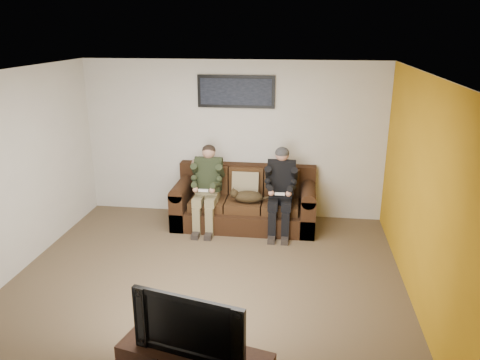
# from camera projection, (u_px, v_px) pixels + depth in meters

# --- Properties ---
(floor) EXTENTS (5.00, 5.00, 0.00)m
(floor) POSITION_uv_depth(u_px,v_px,m) (208.00, 277.00, 6.05)
(floor) COLOR brown
(floor) RESTS_ON ground
(ceiling) EXTENTS (5.00, 5.00, 0.00)m
(ceiling) POSITION_uv_depth(u_px,v_px,m) (203.00, 73.00, 5.24)
(ceiling) COLOR silver
(ceiling) RESTS_ON ground
(wall_back) EXTENTS (5.00, 0.00, 5.00)m
(wall_back) POSITION_uv_depth(u_px,v_px,m) (233.00, 140.00, 7.76)
(wall_back) COLOR beige
(wall_back) RESTS_ON ground
(wall_front) EXTENTS (5.00, 0.00, 5.00)m
(wall_front) POSITION_uv_depth(u_px,v_px,m) (146.00, 276.00, 3.53)
(wall_front) COLOR beige
(wall_front) RESTS_ON ground
(wall_left) EXTENTS (0.00, 4.50, 4.50)m
(wall_left) POSITION_uv_depth(u_px,v_px,m) (13.00, 174.00, 5.96)
(wall_left) COLOR beige
(wall_left) RESTS_ON ground
(wall_right) EXTENTS (0.00, 4.50, 4.50)m
(wall_right) POSITION_uv_depth(u_px,v_px,m) (421.00, 192.00, 5.33)
(wall_right) COLOR beige
(wall_right) RESTS_ON ground
(accent_wall_right) EXTENTS (0.00, 4.50, 4.50)m
(accent_wall_right) POSITION_uv_depth(u_px,v_px,m) (420.00, 191.00, 5.33)
(accent_wall_right) COLOR #C38913
(accent_wall_right) RESTS_ON ground
(sofa) EXTENTS (2.26, 0.98, 0.92)m
(sofa) POSITION_uv_depth(u_px,v_px,m) (245.00, 203.00, 7.63)
(sofa) COLOR black
(sofa) RESTS_ON ground
(throw_pillow) EXTENTS (0.43, 0.21, 0.43)m
(throw_pillow) POSITION_uv_depth(u_px,v_px,m) (245.00, 184.00, 7.58)
(throw_pillow) COLOR #8F7F5E
(throw_pillow) RESTS_ON sofa
(throw_blanket) EXTENTS (0.46, 0.23, 0.08)m
(throw_blanket) POSITION_uv_depth(u_px,v_px,m) (207.00, 163.00, 7.81)
(throw_blanket) COLOR tan
(throw_blanket) RESTS_ON sofa
(person_left) EXTENTS (0.51, 0.87, 1.31)m
(person_left) POSITION_uv_depth(u_px,v_px,m) (207.00, 183.00, 7.41)
(person_left) COLOR olive
(person_left) RESTS_ON sofa
(person_right) EXTENTS (0.51, 0.86, 1.32)m
(person_right) POSITION_uv_depth(u_px,v_px,m) (281.00, 185.00, 7.26)
(person_right) COLOR black
(person_right) RESTS_ON sofa
(cat) EXTENTS (0.66, 0.26, 0.24)m
(cat) POSITION_uv_depth(u_px,v_px,m) (247.00, 196.00, 7.34)
(cat) COLOR #413119
(cat) RESTS_ON sofa
(framed_poster) EXTENTS (1.25, 0.05, 0.52)m
(framed_poster) POSITION_uv_depth(u_px,v_px,m) (236.00, 92.00, 7.47)
(framed_poster) COLOR black
(framed_poster) RESTS_ON wall_back
(television) EXTENTS (1.02, 0.37, 0.58)m
(television) POSITION_uv_depth(u_px,v_px,m) (193.00, 321.00, 3.96)
(television) COLOR black
(television) RESTS_ON tv_stand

